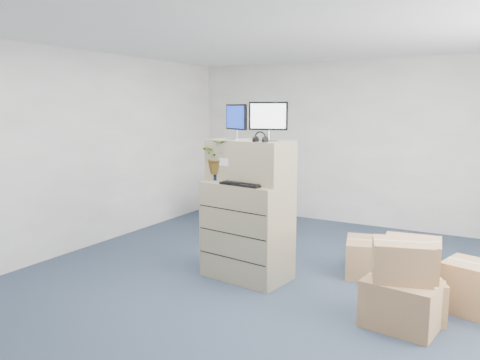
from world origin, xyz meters
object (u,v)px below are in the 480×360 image
Objects in this scene: water_bottle at (253,170)px; monitor_left at (236,120)px; potted_plant at (219,162)px; monitor_right at (268,119)px; office_chair at (253,204)px; keyboard at (243,184)px; filing_cabinet_lower at (247,230)px.

monitor_left is at bearing -178.58° from water_bottle.
water_bottle is 0.42m from potted_plant.
monitor_right reaches higher than potted_plant.
monitor_right is (0.44, -0.04, 0.01)m from monitor_left.
office_chair is at bearing 108.14° from monitor_right.
monitor_left is 2.56m from office_chair.
monitor_right is 0.83× the size of keyboard.
monitor_left is at bearing 170.34° from filing_cabinet_lower.
keyboard is (0.05, -0.18, 0.59)m from filing_cabinet_lower.
filing_cabinet_lower is 2.19× the size of keyboard.
monitor_left reaches higher than office_chair.
monitor_left reaches higher than filing_cabinet_lower.
office_chair is (-0.65, 2.08, -0.95)m from potted_plant.
filing_cabinet_lower is 0.62m from keyboard.
water_bottle is at bearing 153.91° from monitor_right.
potted_plant is (-0.39, 0.12, 0.22)m from keyboard.
office_chair is (-0.81, 1.96, -1.44)m from monitor_left.
potted_plant is at bearing 171.39° from keyboard.
keyboard is 2.54m from office_chair.
filing_cabinet_lower is at bearing 10.65° from potted_plant.
potted_plant is (-0.60, -0.08, -0.51)m from monitor_right.
monitor_left is 0.94× the size of monitor_right.
water_bottle is 2.38m from office_chair.
water_bottle is 0.64× the size of potted_plant.
keyboard is 0.61× the size of office_chair.
monitor_left is 0.48× the size of office_chair.
filing_cabinet_lower is 2.63× the size of monitor_right.
water_bottle is (0.05, 0.06, 0.72)m from filing_cabinet_lower.
monitor_right is at bearing 52.36° from keyboard.
office_chair is (-1.04, 1.95, -0.87)m from water_bottle.
water_bottle is (-0.21, 0.05, -0.59)m from monitor_right.
office_chair is (-1.00, 2.01, -0.15)m from filing_cabinet_lower.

